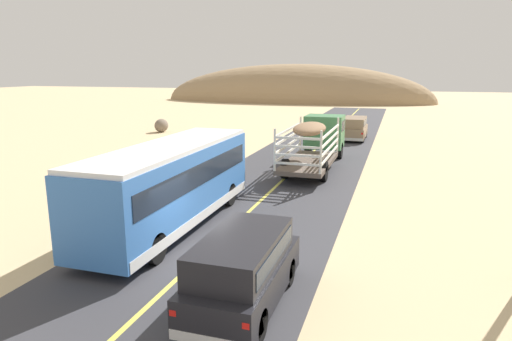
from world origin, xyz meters
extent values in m
plane|color=#CCB284|center=(0.00, 0.00, 0.00)|extent=(240.00, 240.00, 0.00)
cube|color=#38383D|center=(0.00, 0.00, 0.01)|extent=(8.00, 120.00, 0.02)
cube|color=#D8CC4C|center=(0.00, 0.00, 0.02)|extent=(0.16, 117.60, 0.00)
cube|color=black|center=(2.33, -2.35, 0.70)|extent=(1.90, 4.60, 0.90)
cube|color=black|center=(2.33, -2.50, 1.55)|extent=(1.75, 3.59, 0.80)
cube|color=#192333|center=(2.33, -2.50, 1.57)|extent=(1.79, 3.22, 0.44)
cube|color=silver|center=(2.33, -4.57, 0.37)|extent=(1.86, 0.20, 0.24)
cube|color=red|center=(1.50, -4.63, 0.88)|extent=(0.16, 0.06, 0.14)
cube|color=red|center=(3.16, -4.63, 0.88)|extent=(0.16, 0.06, 0.14)
cylinder|color=black|center=(1.51, -0.93, 0.40)|extent=(0.26, 0.76, 0.76)
cylinder|color=black|center=(3.15, -0.93, 0.40)|extent=(0.26, 0.76, 0.76)
cylinder|color=black|center=(1.51, -3.78, 0.40)|extent=(0.26, 0.76, 0.76)
cylinder|color=black|center=(3.15, -3.78, 0.40)|extent=(0.26, 0.76, 0.76)
cube|color=#3F7F4C|center=(1.10, 18.07, 1.82)|extent=(2.50, 2.20, 2.20)
cube|color=#192333|center=(1.10, 18.07, 2.27)|extent=(2.53, 1.54, 0.70)
cube|color=brown|center=(1.10, 12.67, 0.72)|extent=(2.50, 6.40, 0.24)
cylinder|color=silver|center=(-0.09, 15.81, 1.94)|extent=(0.12, 0.12, 2.20)
cylinder|color=silver|center=(2.29, 15.81, 1.94)|extent=(0.12, 0.12, 2.20)
cylinder|color=silver|center=(-0.09, 9.53, 1.94)|extent=(0.12, 0.12, 2.20)
cylinder|color=silver|center=(2.29, 9.53, 1.94)|extent=(0.12, 0.12, 2.20)
cube|color=silver|center=(-0.11, 12.67, 1.28)|extent=(0.08, 6.30, 0.12)
cube|color=silver|center=(2.31, 12.67, 1.28)|extent=(0.08, 6.30, 0.12)
cube|color=silver|center=(1.10, 9.51, 1.28)|extent=(2.40, 0.08, 0.12)
cube|color=silver|center=(-0.11, 12.67, 1.72)|extent=(0.08, 6.30, 0.12)
cube|color=silver|center=(2.31, 12.67, 1.72)|extent=(0.08, 6.30, 0.12)
cube|color=silver|center=(1.10, 9.51, 1.72)|extent=(2.40, 0.08, 0.12)
cube|color=silver|center=(-0.11, 12.67, 2.16)|extent=(0.08, 6.30, 0.12)
cube|color=silver|center=(2.31, 12.67, 2.16)|extent=(0.08, 6.30, 0.12)
cube|color=silver|center=(1.10, 9.51, 2.16)|extent=(2.40, 0.08, 0.12)
cube|color=silver|center=(-0.11, 12.67, 2.60)|extent=(0.08, 6.30, 0.12)
cube|color=silver|center=(2.31, 12.67, 2.60)|extent=(0.08, 6.30, 0.12)
cube|color=silver|center=(1.10, 9.51, 2.60)|extent=(2.40, 0.08, 0.12)
ellipsoid|color=#8C6B4C|center=(1.10, 12.67, 2.69)|extent=(1.75, 3.84, 0.70)
cylinder|color=black|center=(0.01, 18.07, 0.57)|extent=(0.32, 1.10, 1.10)
cylinder|color=black|center=(2.19, 18.07, 0.57)|extent=(0.32, 1.10, 1.10)
cylinder|color=black|center=(0.01, 11.39, 0.57)|extent=(0.32, 1.10, 1.10)
cylinder|color=black|center=(2.19, 11.39, 0.57)|extent=(0.32, 1.10, 1.10)
cube|color=#3872C6|center=(-2.24, 2.44, 1.72)|extent=(2.50, 10.00, 2.70)
cube|color=white|center=(-2.24, 2.44, 3.15)|extent=(2.45, 9.80, 0.16)
cube|color=#192333|center=(-2.24, 2.44, 2.19)|extent=(2.54, 9.20, 0.80)
cube|color=silver|center=(-2.24, 2.44, 0.57)|extent=(2.53, 9.80, 0.36)
cylinder|color=black|center=(-3.34, 5.69, 0.52)|extent=(0.30, 1.00, 1.00)
cylinder|color=black|center=(-1.14, 5.69, 0.52)|extent=(0.30, 1.00, 1.00)
cylinder|color=black|center=(-3.34, -0.81, 0.52)|extent=(0.30, 1.00, 1.00)
cylinder|color=black|center=(-1.14, -0.81, 0.52)|extent=(0.30, 1.00, 1.00)
cube|color=#8C7259|center=(2.31, 26.95, 0.70)|extent=(1.90, 4.60, 0.90)
cube|color=#8C7259|center=(2.31, 26.80, 1.55)|extent=(1.75, 3.59, 0.80)
cube|color=#192333|center=(2.31, 26.80, 1.57)|extent=(1.79, 3.22, 0.44)
cube|color=silver|center=(2.31, 24.73, 0.37)|extent=(1.86, 0.20, 0.24)
cube|color=red|center=(1.48, 24.67, 0.88)|extent=(0.16, 0.06, 0.14)
cube|color=red|center=(3.14, 24.67, 0.88)|extent=(0.16, 0.06, 0.14)
cylinder|color=black|center=(1.49, 28.38, 0.40)|extent=(0.26, 0.76, 0.76)
cylinder|color=black|center=(3.13, 28.38, 0.40)|extent=(0.26, 0.76, 0.76)
cylinder|color=black|center=(1.49, 25.52, 0.40)|extent=(0.26, 0.76, 0.76)
cylinder|color=black|center=(3.13, 25.52, 0.40)|extent=(0.26, 0.76, 0.76)
ellipsoid|color=#756656|center=(-16.03, 26.29, 0.64)|extent=(1.20, 1.65, 1.27)
ellipsoid|color=#997C5A|center=(-13.23, 71.44, 0.00)|extent=(51.05, 16.42, 13.82)
camera|label=1|loc=(5.85, -12.45, 6.00)|focal=31.61mm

